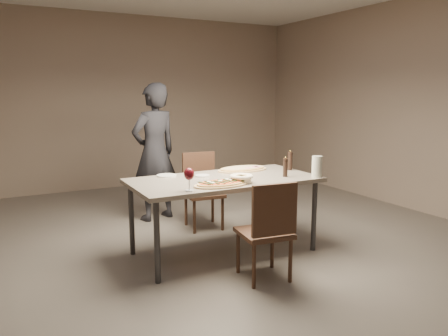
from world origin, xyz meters
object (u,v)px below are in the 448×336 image
zucchini_pizza (221,184)px  chair_near (268,226)px  chair_far (201,186)px  pepper_mill_left (285,167)px  carafe (317,167)px  ham_pizza (243,169)px  bread_basket (241,178)px  dining_table (224,184)px  diner (155,152)px

zucchini_pizza → chair_near: (0.18, -0.49, -0.29)m
zucchini_pizza → chair_near: bearing=-89.1°
chair_near → chair_far: 1.67m
pepper_mill_left → carafe: bearing=-31.2°
ham_pizza → bread_basket: bread_basket is taller
ham_pizza → pepper_mill_left: size_ratio=2.85×
chair_far → zucchini_pizza: bearing=80.3°
dining_table → carafe: 0.92m
zucchini_pizza → ham_pizza: zucchini_pizza is taller
dining_table → pepper_mill_left: size_ratio=9.05×
dining_table → bread_basket: bread_basket is taller
dining_table → zucchini_pizza: 0.34m
chair_near → diner: bearing=103.0°
bread_basket → pepper_mill_left: pepper_mill_left is taller
zucchini_pizza → bread_basket: 0.22m
bread_basket → dining_table: bearing=98.6°
chair_near → ham_pizza: bearing=78.2°
bread_basket → chair_far: (0.13, 1.15, -0.31)m
carafe → bread_basket: bearing=172.2°
chair_near → chair_far: bearing=91.7°
pepper_mill_left → diner: (-0.78, 1.64, -0.00)m
dining_table → diner: diner is taller
dining_table → chair_near: bearing=-89.4°
chair_far → carafe: bearing=124.4°
ham_pizza → zucchini_pizza: bearing=-109.9°
chair_near → chair_far: (0.16, 1.66, 0.01)m
zucchini_pizza → pepper_mill_left: bearing=-14.7°
carafe → zucchini_pizza: bearing=174.6°
pepper_mill_left → chair_near: size_ratio=0.23×
ham_pizza → diner: 1.29m
bread_basket → chair_far: bearing=83.5°
zucchini_pizza → diner: bearing=71.6°
pepper_mill_left → zucchini_pizza: bearing=-175.1°
diner → chair_far: bearing=109.9°
dining_table → diner: size_ratio=1.07×
ham_pizza → diner: size_ratio=0.34×
bread_basket → pepper_mill_left: 0.53m
pepper_mill_left → chair_near: bearing=-135.3°
ham_pizza → chair_far: chair_far is taller
dining_table → chair_near: size_ratio=2.10×
dining_table → zucchini_pizza: bearing=-122.2°
pepper_mill_left → carafe: (0.26, -0.16, 0.01)m
chair_near → diner: size_ratio=0.51×
zucchini_pizza → bread_basket: bearing=-15.7°
bread_basket → diner: size_ratio=0.13×
dining_table → chair_near: (0.01, -0.77, -0.21)m
ham_pizza → bread_basket: size_ratio=2.66×
ham_pizza → pepper_mill_left: bearing=-43.9°
dining_table → zucchini_pizza: size_ratio=3.45×
pepper_mill_left → chair_near: 0.87m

